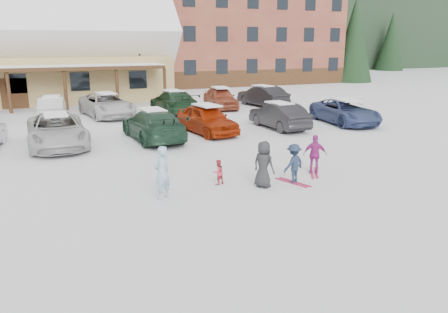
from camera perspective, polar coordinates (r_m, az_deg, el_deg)
name	(u,v)px	position (r m, az deg, el deg)	size (l,w,h in m)	color
ground	(227,195)	(13.87, 0.44, -5.09)	(160.00, 160.00, 0.00)	white
alpine_hotel	(213,7)	(53.77, -1.41, 18.91)	(31.48, 14.01, 21.48)	brown
lamp_post	(140,57)	(37.84, -10.97, 12.67)	(0.50, 0.25, 6.22)	black
conifer_1	(355,29)	(56.31, 16.69, 15.72)	(4.84, 4.84, 11.22)	black
conifer_3	(134,39)	(57.11, -11.70, 14.85)	(3.96, 3.96, 9.18)	black
conifer_4	(316,29)	(69.98, 11.93, 15.93)	(5.06, 5.06, 11.73)	black
adult_skier	(162,173)	(13.46, -8.11, -2.12)	(0.61, 0.40, 1.67)	#8FB3C9
toddler_red	(218,172)	(14.80, -0.78, -2.04)	(0.42, 0.33, 0.87)	#C83442
child_navy	(294,164)	(15.07, 9.08, -0.92)	(0.89, 0.51, 1.37)	#1C2A41
skis_child_navy	(293,182)	(15.26, 8.98, -3.35)	(0.20, 1.40, 0.03)	#A91841
child_magenta	(315,154)	(16.28, 11.80, 0.27)	(0.85, 0.35, 1.45)	#A0247C
skis_child_magenta	(314,173)	(16.47, 11.67, -2.12)	(0.20, 1.40, 0.03)	#A91841
bystander_dark	(264,164)	(14.49, 5.19, -1.02)	(0.77, 0.50, 1.57)	#262629
parked_car_2	(57,130)	(21.56, -20.99, 3.20)	(2.51, 5.45, 1.52)	#B9B9B9
parked_car_3	(153,125)	(21.79, -9.23, 4.11)	(2.13, 5.24, 1.52)	#1D3C29
parked_car_4	(207,119)	(23.12, -2.23, 4.89)	(1.79, 4.44, 1.51)	#9F2608
parked_car_5	(279,116)	(24.64, 7.20, 5.31)	(1.53, 4.38, 1.44)	black
parked_car_6	(345,112)	(26.94, 15.52, 5.66)	(2.35, 5.09, 1.41)	navy
parked_car_9	(52,107)	(29.86, -21.50, 5.99)	(1.46, 4.19, 1.38)	silver
parked_car_10	(107,105)	(29.45, -15.08, 6.53)	(2.53, 5.49, 1.53)	silver
parked_car_11	(174,102)	(30.07, -6.60, 7.10)	(2.14, 5.27, 1.53)	#17341E
parked_car_12	(220,98)	(32.02, -0.46, 7.66)	(1.80, 4.48, 1.53)	#9C452B
parked_car_13	(263,96)	(33.24, 5.08, 7.88)	(1.63, 4.68, 1.54)	black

